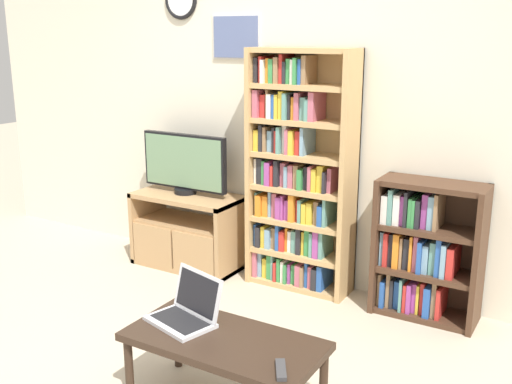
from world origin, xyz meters
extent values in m
plane|color=#BCAD93|center=(0.00, 0.00, 0.00)|extent=(18.00, 18.00, 0.00)
cube|color=beige|center=(0.00, 1.77, 1.30)|extent=(6.22, 0.06, 2.60)
torus|color=black|center=(-0.97, 1.72, 2.11)|extent=(0.30, 0.03, 0.30)
cylinder|color=white|center=(-0.97, 1.72, 2.11)|extent=(0.25, 0.02, 0.25)
cube|color=silver|center=(-0.46, 1.73, 1.82)|extent=(0.43, 0.01, 0.33)
cube|color=slate|center=(-0.46, 1.72, 1.82)|extent=(0.39, 0.02, 0.30)
cube|color=tan|center=(-1.21, 1.49, 0.30)|extent=(0.04, 0.45, 0.60)
cube|color=tan|center=(-0.36, 1.49, 0.30)|extent=(0.04, 0.45, 0.60)
cube|color=tan|center=(-0.79, 1.49, 0.58)|extent=(0.88, 0.45, 0.04)
cube|color=tan|center=(-0.79, 1.49, 0.02)|extent=(0.88, 0.45, 0.04)
cube|color=tan|center=(-0.79, 1.49, 0.36)|extent=(0.81, 0.41, 0.04)
cube|color=tan|center=(-0.99, 1.28, 0.20)|extent=(0.39, 0.02, 0.32)
cube|color=tan|center=(-0.58, 1.28, 0.20)|extent=(0.39, 0.02, 0.32)
cylinder|color=black|center=(-0.82, 1.52, 0.62)|extent=(0.18, 0.18, 0.04)
cube|color=black|center=(-0.82, 1.52, 0.86)|extent=(0.77, 0.05, 0.44)
cube|color=slate|center=(-0.82, 1.49, 0.86)|extent=(0.74, 0.01, 0.41)
cube|color=tan|center=(-0.19, 1.57, 0.88)|extent=(0.04, 0.29, 1.76)
cube|color=tan|center=(0.55, 1.57, 0.88)|extent=(0.04, 0.29, 1.76)
cube|color=tan|center=(0.18, 1.71, 0.88)|extent=(0.78, 0.02, 1.76)
cube|color=tan|center=(0.18, 1.57, 0.02)|extent=(0.71, 0.25, 0.04)
cube|color=tan|center=(0.18, 1.57, 0.26)|extent=(0.71, 0.25, 0.04)
cube|color=tan|center=(0.18, 1.57, 0.51)|extent=(0.71, 0.25, 0.04)
cube|color=tan|center=(0.18, 1.57, 0.76)|extent=(0.71, 0.25, 0.04)
cube|color=tan|center=(0.18, 1.57, 1.00)|extent=(0.71, 0.25, 0.04)
cube|color=tan|center=(0.18, 1.57, 1.25)|extent=(0.71, 0.25, 0.04)
cube|color=tan|center=(0.18, 1.57, 1.49)|extent=(0.71, 0.25, 0.04)
cube|color=tan|center=(0.18, 1.57, 1.74)|extent=(0.71, 0.25, 0.04)
cube|color=#B75B70|center=(-0.15, 1.58, 0.14)|extent=(0.03, 0.23, 0.20)
cube|color=#759EB7|center=(-0.11, 1.58, 0.13)|extent=(0.03, 0.20, 0.20)
cube|color=gold|center=(-0.07, 1.59, 0.11)|extent=(0.04, 0.19, 0.15)
cube|color=#388947|center=(-0.03, 1.58, 0.13)|extent=(0.04, 0.21, 0.19)
cube|color=#5B9389|center=(0.00, 1.58, 0.13)|extent=(0.02, 0.22, 0.20)
cube|color=red|center=(0.03, 1.58, 0.11)|extent=(0.02, 0.23, 0.15)
cube|color=#388947|center=(0.06, 1.58, 0.13)|extent=(0.03, 0.22, 0.18)
cube|color=white|center=(0.09, 1.58, 0.12)|extent=(0.03, 0.22, 0.17)
cube|color=#388947|center=(0.11, 1.58, 0.11)|extent=(0.02, 0.23, 0.15)
cube|color=#9E4293|center=(0.14, 1.58, 0.11)|extent=(0.02, 0.20, 0.15)
cube|color=#388947|center=(0.17, 1.59, 0.11)|extent=(0.04, 0.19, 0.15)
cube|color=#B75B70|center=(0.22, 1.58, 0.12)|extent=(0.04, 0.22, 0.17)
cube|color=#93704C|center=(0.25, 1.58, 0.11)|extent=(0.02, 0.23, 0.16)
cube|color=#2856A8|center=(0.28, 1.58, 0.13)|extent=(0.02, 0.20, 0.19)
cube|color=#B75B70|center=(0.31, 1.58, 0.12)|extent=(0.03, 0.21, 0.17)
cube|color=#232328|center=(0.35, 1.58, 0.12)|extent=(0.04, 0.23, 0.16)
cube|color=#2856A8|center=(0.39, 1.58, 0.13)|extent=(0.04, 0.22, 0.19)
cube|color=#2856A8|center=(-0.15, 1.58, 0.37)|extent=(0.02, 0.20, 0.17)
cube|color=#232328|center=(-0.12, 1.58, 0.36)|extent=(0.04, 0.23, 0.16)
cube|color=gold|center=(-0.08, 1.58, 0.36)|extent=(0.03, 0.21, 0.16)
cube|color=#759EB7|center=(-0.04, 1.58, 0.36)|extent=(0.04, 0.22, 0.15)
cube|color=#93704C|center=(0.00, 1.59, 0.36)|extent=(0.04, 0.18, 0.16)
cube|color=#2856A8|center=(0.04, 1.58, 0.38)|extent=(0.03, 0.21, 0.20)
cube|color=red|center=(0.07, 1.58, 0.36)|extent=(0.04, 0.21, 0.15)
cube|color=orange|center=(0.11, 1.59, 0.37)|extent=(0.02, 0.18, 0.18)
cube|color=white|center=(0.13, 1.59, 0.36)|extent=(0.03, 0.18, 0.16)
cube|color=#5B9389|center=(0.17, 1.59, 0.37)|extent=(0.04, 0.19, 0.17)
cube|color=#232328|center=(0.21, 1.58, 0.38)|extent=(0.04, 0.21, 0.19)
cube|color=gold|center=(0.24, 1.59, 0.37)|extent=(0.02, 0.19, 0.17)
cube|color=#388947|center=(0.28, 1.59, 0.38)|extent=(0.04, 0.19, 0.20)
cube|color=#5B9389|center=(0.32, 1.58, 0.37)|extent=(0.02, 0.21, 0.18)
cube|color=#9E4293|center=(0.35, 1.58, 0.38)|extent=(0.04, 0.22, 0.20)
cube|color=#5B9389|center=(0.39, 1.58, 0.38)|extent=(0.03, 0.21, 0.20)
cube|color=#5B9389|center=(-0.15, 1.59, 0.61)|extent=(0.02, 0.18, 0.17)
cube|color=orange|center=(-0.12, 1.58, 0.61)|extent=(0.04, 0.23, 0.16)
cube|color=orange|center=(-0.07, 1.58, 0.61)|extent=(0.04, 0.20, 0.16)
cube|color=#759EB7|center=(-0.04, 1.59, 0.62)|extent=(0.02, 0.19, 0.19)
cube|color=#B75B70|center=(0.00, 1.59, 0.62)|extent=(0.04, 0.18, 0.18)
cube|color=#9E4293|center=(0.05, 1.58, 0.61)|extent=(0.04, 0.21, 0.17)
cube|color=#9E4293|center=(0.08, 1.58, 0.62)|extent=(0.02, 0.22, 0.18)
cube|color=#9E4293|center=(0.11, 1.59, 0.60)|extent=(0.04, 0.19, 0.15)
cube|color=orange|center=(0.16, 1.58, 0.63)|extent=(0.04, 0.23, 0.20)
cube|color=red|center=(0.19, 1.59, 0.61)|extent=(0.02, 0.18, 0.16)
cube|color=#5B9389|center=(0.22, 1.58, 0.61)|extent=(0.03, 0.22, 0.17)
cube|color=gold|center=(0.26, 1.58, 0.60)|extent=(0.03, 0.22, 0.15)
cube|color=gold|center=(0.30, 1.58, 0.61)|extent=(0.04, 0.21, 0.16)
cube|color=#93704C|center=(0.34, 1.59, 0.61)|extent=(0.04, 0.18, 0.17)
cube|color=#2856A8|center=(0.38, 1.58, 0.60)|extent=(0.04, 0.22, 0.15)
cube|color=#5B9389|center=(0.41, 1.58, 0.63)|extent=(0.02, 0.21, 0.20)
cube|color=white|center=(-0.15, 1.59, 0.87)|extent=(0.02, 0.20, 0.18)
cube|color=#232328|center=(-0.12, 1.58, 0.87)|extent=(0.04, 0.21, 0.19)
cube|color=#388947|center=(-0.08, 1.58, 0.86)|extent=(0.03, 0.21, 0.18)
cube|color=#9E4293|center=(-0.04, 1.58, 0.86)|extent=(0.04, 0.23, 0.17)
cube|color=red|center=(-0.01, 1.58, 0.85)|extent=(0.02, 0.23, 0.15)
cube|color=#232328|center=(0.03, 1.58, 0.87)|extent=(0.03, 0.22, 0.19)
cube|color=#B75B70|center=(0.07, 1.59, 0.86)|extent=(0.04, 0.18, 0.17)
cube|color=#759EB7|center=(0.10, 1.58, 0.85)|extent=(0.03, 0.21, 0.15)
cube|color=#B75B70|center=(0.14, 1.59, 0.86)|extent=(0.04, 0.20, 0.17)
cube|color=#93704C|center=(0.18, 1.59, 0.86)|extent=(0.04, 0.20, 0.17)
cube|color=#388947|center=(0.22, 1.58, 0.85)|extent=(0.03, 0.23, 0.15)
cube|color=#232328|center=(0.26, 1.59, 0.86)|extent=(0.04, 0.19, 0.17)
cube|color=#B75B70|center=(0.30, 1.58, 0.86)|extent=(0.02, 0.22, 0.18)
cube|color=gold|center=(0.33, 1.58, 0.85)|extent=(0.03, 0.22, 0.16)
cube|color=gold|center=(0.37, 1.58, 0.87)|extent=(0.04, 0.20, 0.19)
cube|color=#232328|center=(0.41, 1.58, 0.85)|extent=(0.02, 0.22, 0.15)
cube|color=#B75B70|center=(0.43, 1.59, 0.86)|extent=(0.03, 0.18, 0.17)
cube|color=gold|center=(-0.14, 1.58, 1.10)|extent=(0.04, 0.21, 0.15)
cube|color=#232328|center=(-0.11, 1.58, 1.12)|extent=(0.03, 0.21, 0.19)
cube|color=#93704C|center=(-0.08, 1.58, 1.11)|extent=(0.02, 0.21, 0.18)
cube|color=#759EB7|center=(-0.04, 1.59, 1.09)|extent=(0.04, 0.18, 0.15)
cube|color=#232328|center=(-0.01, 1.59, 1.11)|extent=(0.02, 0.19, 0.18)
cube|color=red|center=(0.02, 1.58, 1.10)|extent=(0.02, 0.21, 0.16)
cube|color=#5B9389|center=(0.05, 1.58, 1.11)|extent=(0.03, 0.23, 0.19)
cube|color=white|center=(0.08, 1.59, 1.12)|extent=(0.03, 0.18, 0.20)
cube|color=#B75B70|center=(0.11, 1.58, 1.11)|extent=(0.03, 0.23, 0.18)
cube|color=gold|center=(0.15, 1.58, 1.11)|extent=(0.04, 0.23, 0.17)
cube|color=red|center=(0.19, 1.59, 1.10)|extent=(0.04, 0.19, 0.17)
cube|color=#759EB7|center=(0.23, 1.58, 1.12)|extent=(0.03, 0.21, 0.20)
cube|color=#B75B70|center=(-0.14, 1.58, 1.36)|extent=(0.04, 0.23, 0.20)
cube|color=red|center=(-0.09, 1.59, 1.35)|extent=(0.04, 0.19, 0.16)
cube|color=#93704C|center=(-0.06, 1.59, 1.36)|extent=(0.02, 0.19, 0.20)
cube|color=white|center=(-0.03, 1.58, 1.35)|extent=(0.03, 0.23, 0.17)
cube|color=#2856A8|center=(0.00, 1.58, 1.35)|extent=(0.02, 0.22, 0.17)
cube|color=gold|center=(0.02, 1.58, 1.35)|extent=(0.03, 0.22, 0.17)
cube|color=gold|center=(0.06, 1.58, 1.36)|extent=(0.04, 0.22, 0.19)
cube|color=#5B9389|center=(0.09, 1.58, 1.36)|extent=(0.03, 0.23, 0.18)
cube|color=#232328|center=(0.12, 1.58, 1.35)|extent=(0.02, 0.20, 0.17)
cube|color=orange|center=(0.14, 1.59, 1.34)|extent=(0.02, 0.19, 0.16)
cube|color=#B75B70|center=(0.18, 1.58, 1.36)|extent=(0.03, 0.20, 0.19)
cube|color=#5B9389|center=(0.22, 1.59, 1.34)|extent=(0.04, 0.18, 0.16)
cube|color=#5B9389|center=(0.26, 1.58, 1.34)|extent=(0.03, 0.21, 0.15)
cube|color=#B75B70|center=(0.29, 1.58, 1.37)|extent=(0.04, 0.21, 0.20)
cube|color=#232328|center=(-0.15, 1.58, 1.60)|extent=(0.03, 0.20, 0.17)
cube|color=red|center=(-0.12, 1.59, 1.60)|extent=(0.03, 0.19, 0.18)
cube|color=white|center=(-0.09, 1.58, 1.59)|extent=(0.02, 0.23, 0.16)
cube|color=orange|center=(-0.06, 1.59, 1.60)|extent=(0.03, 0.19, 0.17)
cube|color=#388947|center=(-0.03, 1.58, 1.59)|extent=(0.03, 0.21, 0.17)
cube|color=#93704C|center=(0.01, 1.58, 1.60)|extent=(0.03, 0.21, 0.18)
cube|color=red|center=(0.05, 1.59, 1.61)|extent=(0.03, 0.19, 0.20)
cube|color=#232328|center=(0.07, 1.59, 1.59)|extent=(0.02, 0.20, 0.15)
cube|color=#388947|center=(0.11, 1.59, 1.60)|extent=(0.04, 0.19, 0.17)
cube|color=white|center=(0.14, 1.58, 1.59)|extent=(0.02, 0.21, 0.17)
cube|color=#388947|center=(0.17, 1.58, 1.60)|extent=(0.02, 0.23, 0.18)
cube|color=#2856A8|center=(0.20, 1.58, 1.60)|extent=(0.02, 0.20, 0.17)
cube|color=#93704C|center=(0.22, 1.59, 1.61)|extent=(0.03, 0.19, 0.20)
cube|color=#472D1E|center=(0.81, 1.56, 0.47)|extent=(0.04, 0.32, 0.93)
cube|color=#472D1E|center=(1.46, 1.56, 0.47)|extent=(0.04, 0.32, 0.93)
cube|color=#472D1E|center=(1.13, 1.71, 0.47)|extent=(0.69, 0.02, 0.93)
cube|color=#472D1E|center=(1.13, 1.56, 0.02)|extent=(0.61, 0.28, 0.04)
cube|color=#472D1E|center=(1.13, 1.56, 0.32)|extent=(0.61, 0.28, 0.04)
cube|color=#472D1E|center=(1.13, 1.56, 0.61)|extent=(0.61, 0.28, 0.04)
cube|color=#472D1E|center=(1.13, 1.56, 0.91)|extent=(0.61, 0.28, 0.04)
cube|color=#93704C|center=(0.84, 1.57, 0.15)|extent=(0.02, 0.22, 0.23)
cube|color=#2856A8|center=(0.87, 1.57, 0.13)|extent=(0.03, 0.25, 0.19)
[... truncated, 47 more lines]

